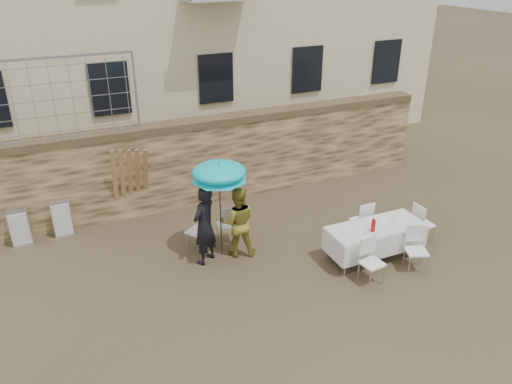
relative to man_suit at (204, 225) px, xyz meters
name	(u,v)px	position (x,y,z in m)	size (l,w,h in m)	color
ground	(284,311)	(0.79, -2.16, -0.88)	(80.00, 80.00, 0.00)	brown
stone_wall	(198,162)	(0.79, 2.84, 0.22)	(13.00, 0.50, 2.20)	olive
chain_link_fence	(63,99)	(-2.21, 2.84, 2.22)	(3.20, 0.06, 1.80)	gray
man_suit	(204,225)	(0.00, 0.00, 0.00)	(0.64, 0.42, 1.76)	black
woman_dress	(238,222)	(0.75, 0.00, -0.09)	(0.77, 0.60, 1.59)	gold
umbrella	(219,175)	(0.40, 0.10, 1.04)	(1.16, 1.16, 2.03)	#3F3F44
couple_chair_left	(197,230)	(0.00, 0.55, -0.40)	(0.48, 0.48, 0.96)	white
couple_chair_right	(227,224)	(0.70, 0.55, -0.40)	(0.48, 0.48, 0.96)	white
banquet_table	(376,228)	(3.38, -1.32, -0.15)	(2.10, 0.85, 0.78)	silver
soda_bottle	(373,226)	(3.18, -1.47, 0.02)	(0.09, 0.09, 0.26)	red
table_chair_front_left	(372,262)	(2.78, -2.07, -0.40)	(0.48, 0.48, 0.96)	white
table_chair_front_right	(417,250)	(3.88, -2.07, -0.40)	(0.48, 0.48, 0.96)	white
table_chair_back	(361,220)	(3.58, -0.52, -0.40)	(0.48, 0.48, 0.96)	white
table_chair_side	(423,223)	(4.78, -1.22, -0.40)	(0.48, 0.48, 0.96)	white
chair_stack_left	(20,225)	(-3.59, 2.42, -0.42)	(0.46, 0.40, 0.92)	white
chair_stack_right	(62,217)	(-2.69, 2.42, -0.42)	(0.46, 0.32, 0.92)	white
wood_planks	(128,183)	(-1.09, 2.49, 0.12)	(0.70, 0.20, 2.00)	#A37749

